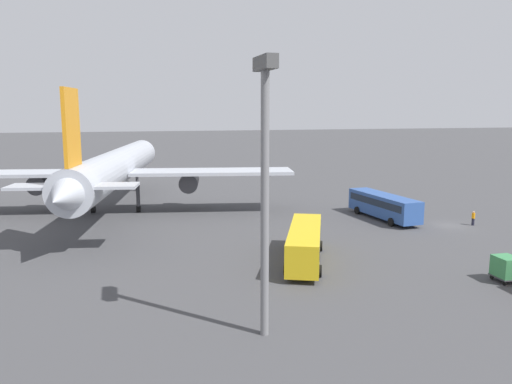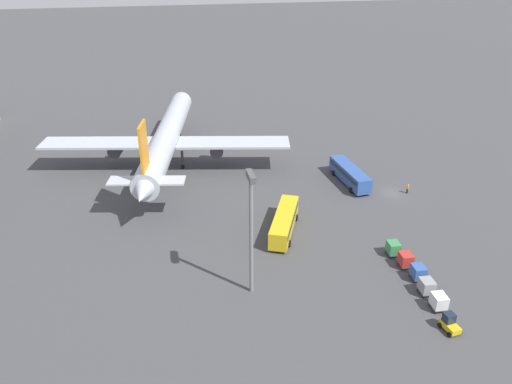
# 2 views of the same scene
# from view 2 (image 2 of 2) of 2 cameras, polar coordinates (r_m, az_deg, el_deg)

# --- Properties ---
(ground_plane) EXTENTS (600.00, 600.00, 0.00)m
(ground_plane) POSITION_cam_2_polar(r_m,az_deg,el_deg) (91.63, 15.12, -0.09)
(ground_plane) COLOR #424244
(airplane) EXTENTS (54.30, 47.63, 15.63)m
(airplane) POSITION_cam_2_polar(r_m,az_deg,el_deg) (98.80, -10.17, 6.14)
(airplane) COLOR #B2B7C1
(airplane) RESTS_ON ground
(shuttle_bus_near) EXTENTS (12.37, 3.80, 3.12)m
(shuttle_bus_near) POSITION_cam_2_polar(r_m,az_deg,el_deg) (92.96, 10.67, 2.09)
(shuttle_bus_near) COLOR #2D5199
(shuttle_bus_near) RESTS_ON ground
(shuttle_bus_far) EXTENTS (12.61, 7.54, 3.16)m
(shuttle_bus_far) POSITION_cam_2_polar(r_m,az_deg,el_deg) (76.01, 3.25, -3.34)
(shuttle_bus_far) COLOR gold
(shuttle_bus_far) RESTS_ON ground
(baggage_tug) EXTENTS (2.55, 1.90, 2.10)m
(baggage_tug) POSITION_cam_2_polar(r_m,az_deg,el_deg) (62.86, 21.26, -13.81)
(baggage_tug) COLOR gold
(baggage_tug) RESTS_ON ground
(worker_person) EXTENTS (0.38, 0.38, 1.74)m
(worker_person) POSITION_cam_2_polar(r_m,az_deg,el_deg) (91.98, 16.93, 0.37)
(worker_person) COLOR #1E1E2D
(worker_person) RESTS_ON ground
(cargo_cart_white) EXTENTS (2.09, 1.80, 2.06)m
(cargo_cart_white) POSITION_cam_2_polar(r_m,az_deg,el_deg) (65.29, 20.18, -11.62)
(cargo_cart_white) COLOR #38383D
(cargo_cart_white) RESTS_ON ground
(cargo_cart_grey) EXTENTS (2.09, 1.80, 2.06)m
(cargo_cart_grey) POSITION_cam_2_polar(r_m,az_deg,el_deg) (67.27, 18.92, -10.13)
(cargo_cart_grey) COLOR #38383D
(cargo_cart_grey) RESTS_ON ground
(cargo_cart_blue) EXTENTS (2.09, 1.80, 2.06)m
(cargo_cart_blue) POSITION_cam_2_polar(r_m,az_deg,el_deg) (69.50, 18.05, -8.67)
(cargo_cart_blue) COLOR #38383D
(cargo_cart_blue) RESTS_ON ground
(cargo_cart_red) EXTENTS (2.09, 1.80, 2.06)m
(cargo_cart_red) POSITION_cam_2_polar(r_m,az_deg,el_deg) (71.47, 16.72, -7.38)
(cargo_cart_red) COLOR #38383D
(cargo_cart_red) RESTS_ON ground
(cargo_cart_green) EXTENTS (2.09, 1.80, 2.06)m
(cargo_cart_green) POSITION_cam_2_polar(r_m,az_deg,el_deg) (73.48, 15.42, -6.17)
(cargo_cart_green) COLOR #38383D
(cargo_cart_green) RESTS_ON ground
(light_pole) EXTENTS (2.80, 0.70, 16.53)m
(light_pole) POSITION_cam_2_polar(r_m,az_deg,el_deg) (59.18, -0.56, -3.41)
(light_pole) COLOR slate
(light_pole) RESTS_ON ground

